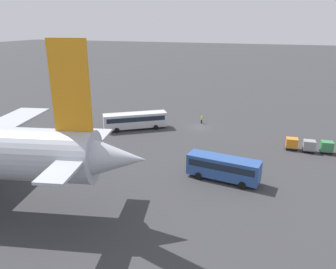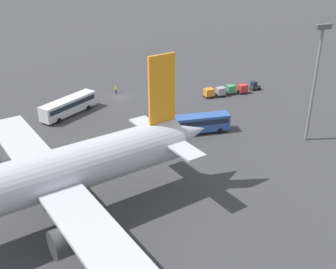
# 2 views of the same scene
# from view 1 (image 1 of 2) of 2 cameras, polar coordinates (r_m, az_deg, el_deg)

# --- Properties ---
(ground_plane) EXTENTS (600.00, 600.00, 0.00)m
(ground_plane) POSITION_cam_1_polar(r_m,az_deg,el_deg) (69.85, 5.44, 1.32)
(ground_plane) COLOR #38383A
(shuttle_bus_near) EXTENTS (12.27, 9.70, 3.38)m
(shuttle_bus_near) POSITION_cam_1_polar(r_m,az_deg,el_deg) (67.93, -5.74, 2.59)
(shuttle_bus_near) COLOR silver
(shuttle_bus_near) RESTS_ON ground
(shuttle_bus_far) EXTENTS (10.33, 4.00, 3.37)m
(shuttle_bus_far) POSITION_cam_1_polar(r_m,az_deg,el_deg) (46.33, 9.60, -5.56)
(shuttle_bus_far) COLOR #2D5199
(shuttle_bus_far) RESTS_ON ground
(worker_person) EXTENTS (0.38, 0.38, 1.74)m
(worker_person) POSITION_cam_1_polar(r_m,az_deg,el_deg) (72.23, 5.86, 2.62)
(worker_person) COLOR #1E1E2D
(worker_person) RESTS_ON ground
(cargo_cart_green) EXTENTS (2.11, 1.82, 2.06)m
(cargo_cart_green) POSITION_cam_1_polar(r_m,az_deg,el_deg) (61.40, 25.91, -1.89)
(cargo_cart_green) COLOR #38383D
(cargo_cart_green) RESTS_ON ground
(cargo_cart_grey) EXTENTS (2.11, 1.82, 2.06)m
(cargo_cart_grey) POSITION_cam_1_polar(r_m,az_deg,el_deg) (60.68, 23.36, -1.76)
(cargo_cart_grey) COLOR #38383D
(cargo_cart_grey) RESTS_ON ground
(cargo_cart_orange) EXTENTS (2.11, 1.82, 2.06)m
(cargo_cart_orange) POSITION_cam_1_polar(r_m,az_deg,el_deg) (60.75, 20.76, -1.39)
(cargo_cart_orange) COLOR #38383D
(cargo_cart_orange) RESTS_ON ground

